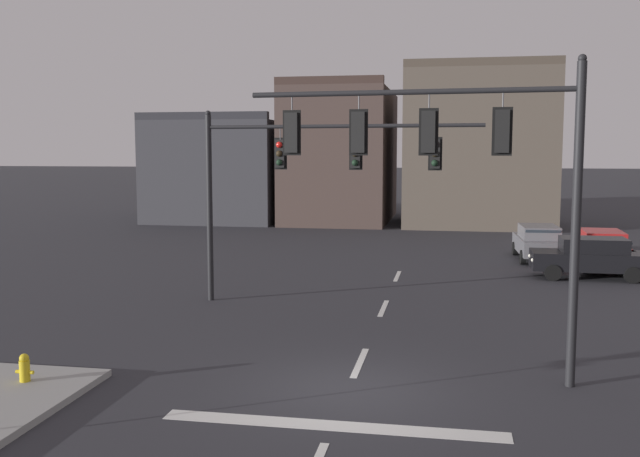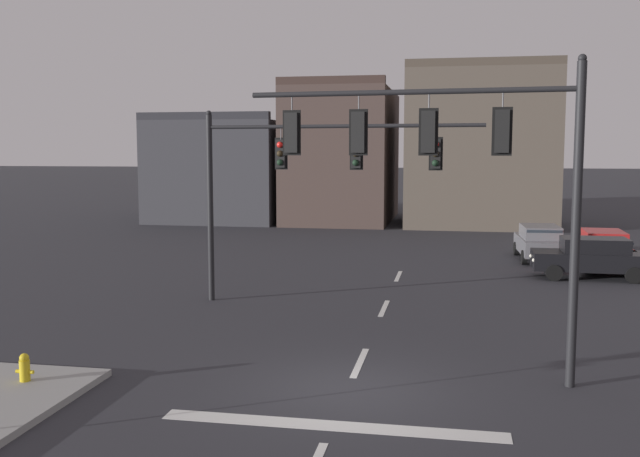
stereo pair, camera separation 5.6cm
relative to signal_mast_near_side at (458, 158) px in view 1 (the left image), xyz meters
The scene contains 10 objects.
ground_plane 5.47m from the signal_mast_near_side, 149.20° to the right, with size 400.00×400.00×0.00m, color #2B2B30.
stop_bar_paint 6.26m from the signal_mast_near_side, 123.49° to the right, with size 6.40×0.50×0.01m, color silver.
lane_centreline 5.36m from the signal_mast_near_side, 162.29° to the left, with size 0.16×26.40×0.01m.
signal_mast_near_side is the anchor object (origin of this frame).
signal_mast_far_side 8.40m from the signal_mast_near_side, 126.62° to the left, with size 8.98×0.75×6.33m.
car_lot_nearside 15.11m from the signal_mast_near_side, 68.63° to the left, with size 4.47×1.95×1.61m.
car_lot_middle 18.97m from the signal_mast_near_side, 77.99° to the left, with size 2.04×4.51×1.61m.
car_lot_farside 17.84m from the signal_mast_near_side, 68.84° to the left, with size 2.04×4.51×1.61m.
fire_hydrant 10.30m from the signal_mast_near_side, 164.87° to the right, with size 0.40×0.30×0.75m.
building_row 36.05m from the signal_mast_near_side, 102.32° to the left, with size 27.50×13.52×10.66m.
Camera 1 is at (2.05, -14.47, 5.01)m, focal length 40.22 mm.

